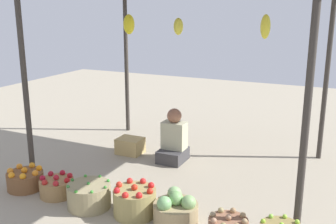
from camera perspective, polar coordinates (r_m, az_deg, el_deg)
ground_plane at (r=5.64m, az=2.55°, el=-8.00°), size 14.00×14.00×0.00m
market_stall_structure at (r=5.21m, az=2.79°, el=15.15°), size 3.60×2.71×2.37m
vendor_person at (r=5.80m, az=0.81°, el=-4.18°), size 0.36×0.44×0.78m
basket_oranges at (r=5.30m, az=-19.76°, el=-9.09°), size 0.44×0.44×0.28m
basket_red_apples at (r=5.00m, az=-15.62°, el=-10.28°), size 0.40×0.40×0.26m
basket_green_chilies at (r=4.64m, az=-11.23°, el=-11.64°), size 0.49×0.49×0.30m
basket_red_tomatoes at (r=4.41m, az=-4.82°, el=-12.64°), size 0.46×0.46×0.35m
basket_cabbages at (r=4.19m, az=1.10°, el=-14.07°), size 0.46×0.46×0.38m
wooden_crate_near_vendor at (r=6.16m, az=-5.44°, el=-4.84°), size 0.38×0.31×0.24m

